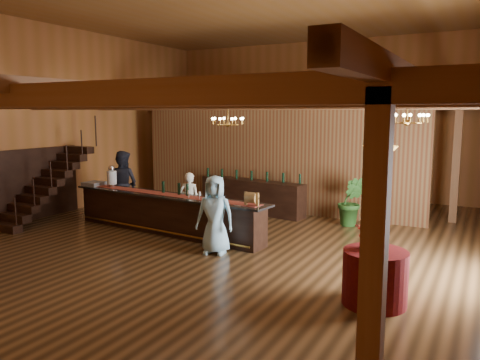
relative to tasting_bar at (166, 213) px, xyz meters
The scene contains 26 objects.
floor 1.85m from the tasting_bar, ahead, with size 14.00×14.00×0.00m, color brown.
wall_back 7.70m from the tasting_bar, 76.07° to the left, with size 12.00×0.10×5.50m, color #9B592B.
wall_left 4.79m from the tasting_bar, behind, with size 0.10×14.00×5.50m, color #9B592B.
beam_grid 3.33m from the tasting_bar, 20.19° to the left, with size 11.90×13.90×0.39m.
support_posts 2.12m from the tasting_bar, 11.34° to the right, with size 9.20×10.20×3.20m.
partition_wall 4.00m from the tasting_bar, 70.75° to the left, with size 9.00×0.18×3.10m, color brown.
staircase 3.76m from the tasting_bar, behind, with size 1.00×2.80×2.00m.
backroom_boxes 5.84m from the tasting_bar, 75.31° to the left, with size 4.10×0.60×1.10m.
tasting_bar is the anchor object (origin of this frame).
beverage_dispenser 2.14m from the tasting_bar, behind, with size 0.26×0.26×0.60m.
glass_rack_tray 2.69m from the tasting_bar, behind, with size 0.50×0.50×0.10m, color gray.
raffle_drum 2.65m from the tasting_bar, ahead, with size 0.34×0.24×0.30m.
bar_bottle_0 0.66m from the tasting_bar, 141.66° to the left, with size 0.07×0.07×0.30m, color black.
bar_bottle_1 0.73m from the tasting_bar, 12.34° to the left, with size 0.07×0.07×0.30m, color black.
bar_bottle_2 0.89m from the tasting_bar, ahead, with size 0.07×0.07×0.30m, color black.
backbar_shelf 3.28m from the tasting_bar, 75.88° to the left, with size 3.49×0.55×0.98m, color black.
round_table 5.97m from the tasting_bar, 19.91° to the right, with size 1.00×1.00×0.87m, color #3F060C.
chandelier_left 2.78m from the tasting_bar, 33.11° to the left, with size 0.80×0.80×0.57m.
chandelier_right 6.09m from the tasting_bar, ahead, with size 0.80×0.80×0.47m.
pendant_lamp 6.26m from the tasting_bar, 19.91° to the right, with size 0.52×0.52×0.90m.
bartender 0.76m from the tasting_bar, 68.63° to the left, with size 0.54×0.35×1.47m, color white.
staff_second 2.36m from the tasting_bar, 158.69° to the left, with size 0.93×0.73×1.92m, color #1F202A.
guest 2.23m from the tasting_bar, 24.63° to the right, with size 0.82×0.54×1.68m, color #9AD3ED.
floor_plant 4.87m from the tasting_bar, 36.24° to the left, with size 0.73×0.59×1.33m, color #204717.
table_flowers 5.87m from the tasting_bar, 19.66° to the right, with size 0.45×0.39×0.50m, color #A52722.
table_vase 5.87m from the tasting_bar, 20.57° to the right, with size 0.17×0.17×0.33m, color olive.
Camera 1 is at (5.30, -9.36, 3.00)m, focal length 35.00 mm.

